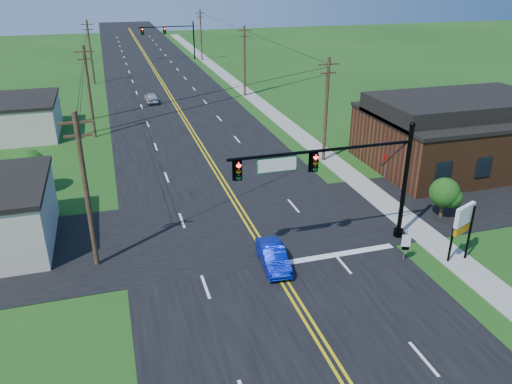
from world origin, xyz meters
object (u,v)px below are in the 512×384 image
object	(u,v)px
signal_mast_main	(339,174)
route_sign	(406,244)
stop_sign	(386,160)
blue_car	(273,257)
signal_mast_far	(170,35)

from	to	relation	value
signal_mast_main	route_sign	distance (m)	5.50
route_sign	stop_sign	world-z (taller)	stop_sign
blue_car	stop_sign	world-z (taller)	stop_sign
signal_mast_far	signal_mast_main	bearing A→B (deg)	-90.08
signal_mast_far	route_sign	size ratio (longest dim) A/B	5.39
signal_mast_main	signal_mast_far	bearing A→B (deg)	89.92
signal_mast_main	stop_sign	xyz separation A→B (m)	(8.66, 8.98, -3.27)
signal_mast_main	blue_car	distance (m)	6.02
signal_mast_far	route_sign	distance (m)	74.88
stop_sign	route_sign	bearing A→B (deg)	-118.72
blue_car	route_sign	xyz separation A→B (m)	(7.41, -1.69, 0.57)
route_sign	signal_mast_main	bearing A→B (deg)	158.79
signal_mast_main	signal_mast_far	xyz separation A→B (m)	(0.10, 72.00, -0.20)
signal_mast_far	stop_sign	world-z (taller)	signal_mast_far
signal_mast_main	route_sign	size ratio (longest dim) A/B	5.55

